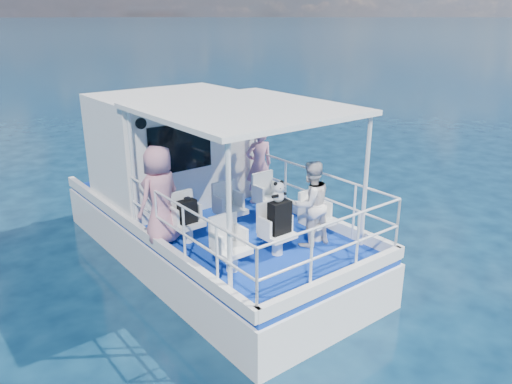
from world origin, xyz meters
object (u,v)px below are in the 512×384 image
Objects in this scene: backpack_center at (280,217)px; passenger_stbd_aft at (311,204)px; passenger_port_fwd at (160,196)px; panda at (279,191)px.

passenger_stbd_aft is at bearing -1.69° from backpack_center.
passenger_port_fwd is 2.01m from panda.
passenger_port_fwd reaches higher than panda.
passenger_port_fwd is at bearing 128.81° from backpack_center.
panda reaches higher than backpack_center.
passenger_port_fwd is 2.03m from backpack_center.
passenger_stbd_aft is 0.76m from panda.
passenger_stbd_aft reaches higher than panda.
passenger_port_fwd is at bearing 128.76° from panda.
backpack_center is (1.27, -1.57, -0.20)m from passenger_port_fwd.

